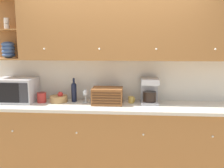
% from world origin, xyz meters
% --- Properties ---
extents(ground_plane, '(24.00, 24.00, 0.00)m').
position_xyz_m(ground_plane, '(0.00, 0.00, 0.00)').
color(ground_plane, tan).
extents(wall_back, '(5.74, 0.06, 2.60)m').
position_xyz_m(wall_back, '(0.00, 0.03, 1.30)').
color(wall_back, silver).
rests_on(wall_back, ground_plane).
extents(counter_unit, '(3.36, 0.64, 0.95)m').
position_xyz_m(counter_unit, '(0.00, -0.31, 0.48)').
color(counter_unit, '#A36B38').
rests_on(counter_unit, ground_plane).
extents(backsplash_panel, '(3.34, 0.01, 0.59)m').
position_xyz_m(backsplash_panel, '(0.00, -0.01, 1.25)').
color(backsplash_panel, silver).
rests_on(backsplash_panel, counter_unit).
extents(upper_cabinets, '(3.34, 0.35, 0.85)m').
position_xyz_m(upper_cabinets, '(0.16, -0.16, 1.96)').
color(upper_cabinets, '#A36B38').
rests_on(upper_cabinets, backsplash_panel).
extents(microwave, '(0.53, 0.42, 0.34)m').
position_xyz_m(microwave, '(-1.35, -0.23, 1.12)').
color(microwave, silver).
rests_on(microwave, counter_unit).
extents(storage_canister, '(0.13, 0.13, 0.14)m').
position_xyz_m(storage_canister, '(-0.98, -0.25, 1.02)').
color(storage_canister, '#B22D28').
rests_on(storage_canister, counter_unit).
extents(fruit_basket, '(0.24, 0.24, 0.15)m').
position_xyz_m(fruit_basket, '(-0.75, -0.22, 1.00)').
color(fruit_basket, '#A87F4C').
rests_on(fruit_basket, counter_unit).
extents(wine_bottle, '(0.08, 0.08, 0.34)m').
position_xyz_m(wine_bottle, '(-0.54, -0.17, 1.10)').
color(wine_bottle, black).
rests_on(wine_bottle, counter_unit).
extents(wine_glass, '(0.08, 0.08, 0.18)m').
position_xyz_m(wine_glass, '(-0.37, -0.19, 1.08)').
color(wine_glass, silver).
rests_on(wine_glass, counter_unit).
extents(bread_box, '(0.41, 0.29, 0.22)m').
position_xyz_m(bread_box, '(-0.06, -0.27, 1.06)').
color(bread_box, brown).
rests_on(bread_box, counter_unit).
extents(mug, '(0.09, 0.08, 0.09)m').
position_xyz_m(mug, '(0.27, -0.18, 1.00)').
color(mug, gold).
rests_on(mug, counter_unit).
extents(coffee_maker, '(0.24, 0.27, 0.34)m').
position_xyz_m(coffee_maker, '(0.51, -0.17, 1.13)').
color(coffee_maker, '#B7B7BC').
rests_on(coffee_maker, counter_unit).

